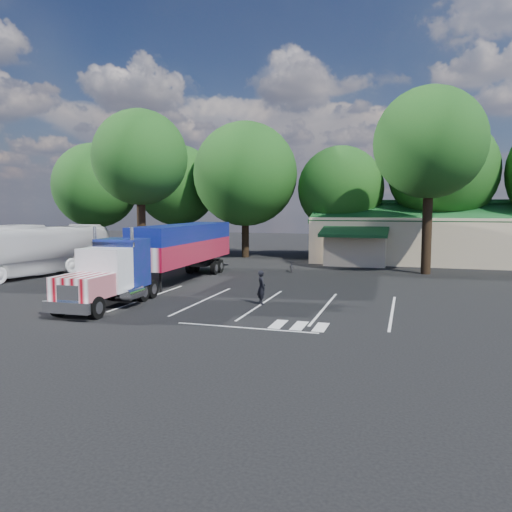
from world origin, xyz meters
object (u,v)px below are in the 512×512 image
(woman, at_px, (261,287))
(tour_bus, at_px, (28,251))
(semi_truck, at_px, (169,250))
(bicycle, at_px, (292,266))
(silver_sedan, at_px, (346,255))

(woman, height_order, tour_bus, tour_bus)
(woman, bearing_deg, semi_truck, 26.84)
(semi_truck, xyz_separation_m, bicycle, (5.82, 8.81, -1.78))
(bicycle, distance_m, tour_bus, 19.04)
(tour_bus, bearing_deg, semi_truck, 4.39)
(tour_bus, distance_m, silver_sedan, 25.45)
(bicycle, distance_m, silver_sedan, 7.88)
(woman, bearing_deg, tour_bus, 41.05)
(semi_truck, relative_size, tour_bus, 1.43)
(woman, relative_size, bicycle, 1.02)
(bicycle, height_order, tour_bus, tour_bus)
(semi_truck, relative_size, bicycle, 11.18)
(tour_bus, bearing_deg, silver_sedan, 45.40)
(semi_truck, xyz_separation_m, silver_sedan, (9.02, 16.00, -1.56))
(semi_truck, bearing_deg, silver_sedan, 59.06)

